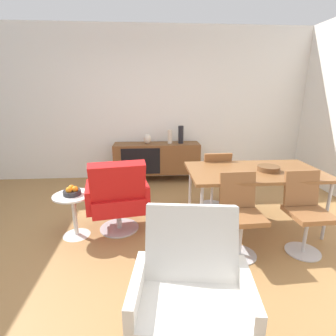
% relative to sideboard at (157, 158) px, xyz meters
% --- Properties ---
extents(ground_plane, '(8.32, 8.32, 0.00)m').
position_rel_sideboard_xyz_m(ground_plane, '(-0.25, -2.30, -0.44)').
color(ground_plane, '#9E7242').
extents(wall_back, '(6.80, 0.12, 2.80)m').
position_rel_sideboard_xyz_m(wall_back, '(-0.25, 0.30, 0.96)').
color(wall_back, white).
rests_on(wall_back, ground_plane).
extents(sideboard, '(1.60, 0.45, 0.72)m').
position_rel_sideboard_xyz_m(sideboard, '(0.00, 0.00, 0.00)').
color(sideboard, brown).
rests_on(sideboard, ground_plane).
extents(vase_cobalt, '(0.10, 0.10, 0.33)m').
position_rel_sideboard_xyz_m(vase_cobalt, '(0.45, 0.00, 0.44)').
color(vase_cobalt, black).
rests_on(vase_cobalt, sideboard).
extents(vase_sculptural_dark, '(0.14, 0.14, 0.18)m').
position_rel_sideboard_xyz_m(vase_sculptural_dark, '(-0.17, 0.00, 0.37)').
color(vase_sculptural_dark, beige).
rests_on(vase_sculptural_dark, sideboard).
extents(vase_ceramic_small, '(0.08, 0.08, 0.25)m').
position_rel_sideboard_xyz_m(vase_ceramic_small, '(0.25, 0.00, 0.41)').
color(vase_ceramic_small, beige).
rests_on(vase_ceramic_small, sideboard).
extents(dining_table, '(1.60, 0.90, 0.74)m').
position_rel_sideboard_xyz_m(dining_table, '(1.13, -1.85, 0.26)').
color(dining_table, brown).
rests_on(dining_table, ground_plane).
extents(wooden_bowl_on_table, '(0.26, 0.26, 0.06)m').
position_rel_sideboard_xyz_m(wooden_bowl_on_table, '(1.28, -1.89, 0.33)').
color(wooden_bowl_on_table, brown).
rests_on(wooden_bowl_on_table, dining_table).
extents(dining_chair_front_left, '(0.42, 0.44, 0.86)m').
position_rel_sideboard_xyz_m(dining_chair_front_left, '(0.78, -2.41, 0.03)').
color(dining_chair_front_left, brown).
rests_on(dining_chair_front_left, ground_plane).
extents(dining_chair_back_left, '(0.41, 0.44, 0.86)m').
position_rel_sideboard_xyz_m(dining_chair_back_left, '(0.79, -1.29, 0.03)').
color(dining_chair_back_left, brown).
rests_on(dining_chair_back_left, ground_plane).
extents(dining_chair_front_right, '(0.41, 0.44, 0.86)m').
position_rel_sideboard_xyz_m(dining_chair_front_right, '(1.48, -2.41, 0.03)').
color(dining_chair_front_right, brown).
rests_on(dining_chair_front_right, ground_plane).
extents(lounge_chair_red, '(0.80, 0.75, 0.95)m').
position_rel_sideboard_xyz_m(lounge_chair_red, '(-0.52, -1.89, 0.03)').
color(lounge_chair_red, red).
rests_on(lounge_chair_red, ground_plane).
extents(armchair_black_shell, '(0.78, 0.73, 0.95)m').
position_rel_sideboard_xyz_m(armchair_black_shell, '(0.11, -3.43, 0.03)').
color(armchair_black_shell, silver).
rests_on(armchair_black_shell, ground_plane).
extents(side_table_round, '(0.44, 0.44, 0.52)m').
position_rel_sideboard_xyz_m(side_table_round, '(-1.03, -1.94, -0.12)').
color(side_table_round, white).
rests_on(side_table_round, ground_plane).
extents(fruit_bowl, '(0.20, 0.20, 0.11)m').
position_rel_sideboard_xyz_m(fruit_bowl, '(-1.03, -1.94, 0.12)').
color(fruit_bowl, '#262628').
rests_on(fruit_bowl, side_table_round).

